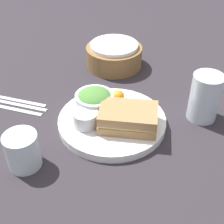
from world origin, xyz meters
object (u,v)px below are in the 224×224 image
fork (15,108)px  spoon (22,101)px  water_glass (23,151)px  plate (112,121)px  drink_glass (205,97)px  bread_basket (114,55)px  salad_bowl (95,100)px  sandwich (128,118)px  dressing_cup (86,119)px  knife (18,105)px

fork → spoon: bearing=-90.0°
fork → water_glass: size_ratio=1.98×
plate → fork: bearing=179.1°
drink_glass → bread_basket: drink_glass is taller
salad_bowl → drink_glass: size_ratio=0.79×
spoon → salad_bowl: bearing=-179.2°
sandwich → salad_bowl: size_ratio=1.47×
salad_bowl → spoon: 0.23m
drink_glass → dressing_cup: bearing=-156.1°
plate → bread_basket: (-0.06, 0.31, 0.03)m
sandwich → fork: sandwich is taller
sandwich → water_glass: size_ratio=1.76×
salad_bowl → spoon: salad_bowl is taller
sandwich → drink_glass: (0.18, 0.11, 0.02)m
sandwich → salad_bowl: (-0.10, 0.05, 0.00)m
fork → sandwich: bearing=-179.9°
drink_glass → spoon: (-0.51, -0.05, -0.06)m
fork → spoon: size_ratio=1.11×
salad_bowl → drink_glass: drink_glass is taller
plate → water_glass: size_ratio=3.29×
plate → dressing_cup: (-0.06, -0.04, 0.03)m
plate → salad_bowl: (-0.05, 0.03, 0.04)m
bread_basket → fork: (-0.22, -0.31, -0.04)m
bread_basket → knife: (-0.22, -0.29, -0.04)m
dressing_cup → spoon: 0.24m
bread_basket → spoon: 0.35m
sandwich → salad_bowl: 0.11m
plate → dressing_cup: dressing_cup is taller
sandwich → knife: sandwich is taller
bread_basket → fork: size_ratio=1.10×
knife → fork: bearing=90.0°
bread_basket → water_glass: water_glass is taller
spoon → water_glass: 0.26m
sandwich → dressing_cup: 0.11m
drink_glass → water_glass: bearing=-145.5°
bread_basket → spoon: size_ratio=1.23×
plate → water_glass: water_glass is taller
spoon → water_glass: bearing=122.5°
plate → knife: size_ratio=1.58×
salad_bowl → drink_glass: 0.29m
knife → spoon: same height
fork → water_glass: water_glass is taller
plate → salad_bowl: size_ratio=2.75×
spoon → sandwich: bearing=173.8°
bread_basket → knife: bearing=-127.0°
fork → water_glass: bearing=127.4°
bread_basket → spoon: bread_basket is taller
water_glass → salad_bowl: bearing=62.6°
salad_bowl → fork: (-0.23, -0.02, -0.05)m
bread_basket → water_glass: (-0.10, -0.49, 0.00)m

